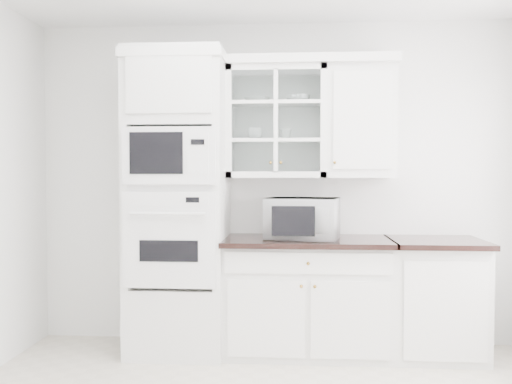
{
  "coord_description": "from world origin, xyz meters",
  "views": [
    {
      "loc": [
        0.18,
        -2.86,
        1.44
      ],
      "look_at": [
        -0.1,
        1.05,
        1.3
      ],
      "focal_mm": 38.0,
      "sensor_mm": 36.0,
      "label": 1
    }
  ],
  "objects": [
    {
      "name": "room_shell",
      "position": [
        0.0,
        0.43,
        1.78
      ],
      "size": [
        4.0,
        3.5,
        2.7
      ],
      "color": "white",
      "rests_on": "ground"
    },
    {
      "name": "oven_column",
      "position": [
        -0.75,
        1.42,
        1.2
      ],
      "size": [
        0.76,
        0.68,
        2.4
      ],
      "color": "white",
      "rests_on": "ground"
    },
    {
      "name": "base_cabinet_run",
      "position": [
        0.28,
        1.45,
        0.46
      ],
      "size": [
        1.32,
        0.67,
        0.92
      ],
      "color": "white",
      "rests_on": "ground"
    },
    {
      "name": "extra_base_cabinet",
      "position": [
        1.28,
        1.45,
        0.46
      ],
      "size": [
        0.72,
        0.67,
        0.92
      ],
      "color": "white",
      "rests_on": "ground"
    },
    {
      "name": "upper_cabinet_glass",
      "position": [
        0.03,
        1.58,
        1.85
      ],
      "size": [
        0.8,
        0.33,
        0.9
      ],
      "color": "white",
      "rests_on": "room_shell"
    },
    {
      "name": "upper_cabinet_solid",
      "position": [
        0.71,
        1.58,
        1.85
      ],
      "size": [
        0.55,
        0.33,
        0.9
      ],
      "primitive_type": "cube",
      "color": "white",
      "rests_on": "room_shell"
    },
    {
      "name": "crown_molding",
      "position": [
        -0.07,
        1.56,
        2.33
      ],
      "size": [
        2.14,
        0.38,
        0.07
      ],
      "primitive_type": "cube",
      "color": "white",
      "rests_on": "room_shell"
    },
    {
      "name": "countertop_microwave",
      "position": [
        0.24,
        1.43,
        1.08
      ],
      "size": [
        0.63,
        0.56,
        0.32
      ],
      "primitive_type": "imported",
      "rotation": [
        0.0,
        0.0,
        2.95
      ],
      "color": "white",
      "rests_on": "base_cabinet_run"
    },
    {
      "name": "bowl_a",
      "position": [
        -0.13,
        1.6,
        2.04
      ],
      "size": [
        0.23,
        0.23,
        0.05
      ],
      "primitive_type": "imported",
      "rotation": [
        0.0,
        0.0,
        -0.13
      ],
      "color": "white",
      "rests_on": "upper_cabinet_glass"
    },
    {
      "name": "bowl_b",
      "position": [
        0.21,
        1.57,
        2.04
      ],
      "size": [
        0.24,
        0.24,
        0.06
      ],
      "primitive_type": "imported",
      "rotation": [
        0.0,
        0.0,
        0.32
      ],
      "color": "white",
      "rests_on": "upper_cabinet_glass"
    },
    {
      "name": "cup_a",
      "position": [
        -0.14,
        1.57,
        1.76
      ],
      "size": [
        0.13,
        0.13,
        0.1
      ],
      "primitive_type": "imported",
      "rotation": [
        0.0,
        0.0,
        -0.12
      ],
      "color": "white",
      "rests_on": "upper_cabinet_glass"
    },
    {
      "name": "cup_b",
      "position": [
        0.11,
        1.58,
        1.75
      ],
      "size": [
        0.1,
        0.1,
        0.09
      ],
      "primitive_type": "imported",
      "rotation": [
        0.0,
        0.0,
        0.04
      ],
      "color": "white",
      "rests_on": "upper_cabinet_glass"
    }
  ]
}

